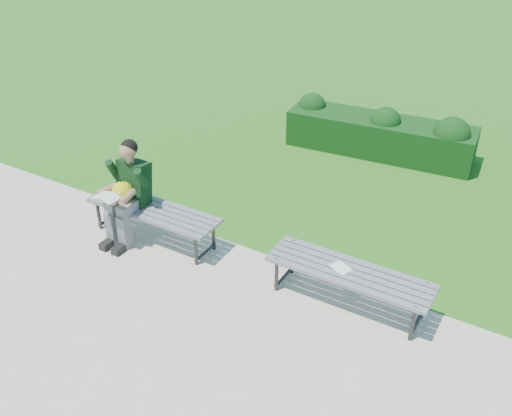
{
  "coord_description": "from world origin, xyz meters",
  "views": [
    {
      "loc": [
        2.98,
        -5.02,
        4.21
      ],
      "look_at": [
        0.17,
        -0.23,
        0.82
      ],
      "focal_mm": 40.0,
      "sensor_mm": 36.0,
      "label": 1
    }
  ],
  "objects": [
    {
      "name": "ground",
      "position": [
        0.0,
        0.0,
        0.0
      ],
      "size": [
        80.0,
        80.0,
        0.0
      ],
      "color": "#22731C",
      "rests_on": "ground"
    },
    {
      "name": "walkway",
      "position": [
        0.0,
        -1.75,
        0.01
      ],
      "size": [
        30.0,
        3.5,
        0.02
      ],
      "color": "#B7A897",
      "rests_on": "ground"
    },
    {
      "name": "hedge",
      "position": [
        0.4,
        3.5,
        0.37
      ],
      "size": [
        3.09,
        1.01,
        0.86
      ],
      "color": "#163B13",
      "rests_on": "ground"
    },
    {
      "name": "bench_left",
      "position": [
        -1.23,
        -0.42,
        0.42
      ],
      "size": [
        1.8,
        0.5,
        0.46
      ],
      "color": "gray",
      "rests_on": "walkway"
    },
    {
      "name": "bench_right",
      "position": [
        1.4,
        -0.35,
        0.42
      ],
      "size": [
        1.8,
        0.5,
        0.46
      ],
      "color": "gray",
      "rests_on": "walkway"
    },
    {
      "name": "seated_boy",
      "position": [
        -1.53,
        -0.51,
        0.71
      ],
      "size": [
        0.56,
        0.76,
        1.31
      ],
      "color": "gray",
      "rests_on": "walkway"
    },
    {
      "name": "paper_sheet",
      "position": [
        1.3,
        -0.35,
        0.47
      ],
      "size": [
        0.27,
        0.23,
        0.01
      ],
      "color": "white",
      "rests_on": "bench_right"
    }
  ]
}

